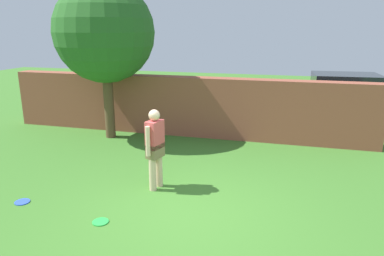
{
  "coord_description": "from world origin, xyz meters",
  "views": [
    {
      "loc": [
        1.49,
        -5.3,
        3.1
      ],
      "look_at": [
        -0.46,
        1.93,
        1.0
      ],
      "focal_mm": 33.18,
      "sensor_mm": 36.0,
      "label": 1
    }
  ],
  "objects": [
    {
      "name": "ground_plane",
      "position": [
        0.0,
        0.0,
        0.0
      ],
      "size": [
        40.0,
        40.0,
        0.0
      ],
      "primitive_type": "plane",
      "color": "#3D7528"
    },
    {
      "name": "person",
      "position": [
        -0.92,
        0.86,
        0.9
      ],
      "size": [
        0.3,
        0.53,
        1.62
      ],
      "rotation": [
        0.0,
        0.0,
        -1.83
      ],
      "color": "beige",
      "rests_on": "ground"
    },
    {
      "name": "frisbee_blue",
      "position": [
        -3.09,
        -0.38,
        0.01
      ],
      "size": [
        0.27,
        0.27,
        0.02
      ],
      "primitive_type": "cylinder",
      "color": "blue",
      "rests_on": "ground"
    },
    {
      "name": "brick_wall",
      "position": [
        -1.5,
        4.65,
        0.87
      ],
      "size": [
        11.01,
        0.5,
        1.75
      ],
      "primitive_type": "cube",
      "color": "brown",
      "rests_on": "ground"
    },
    {
      "name": "frisbee_green",
      "position": [
        -1.34,
        -0.63,
        0.01
      ],
      "size": [
        0.27,
        0.27,
        0.02
      ],
      "primitive_type": "cylinder",
      "color": "green",
      "rests_on": "ground"
    },
    {
      "name": "car",
      "position": [
        3.29,
        6.85,
        0.86
      ],
      "size": [
        4.29,
        2.11,
        1.72
      ],
      "rotation": [
        0.0,
        0.0,
        3.2
      ],
      "color": "#A51111",
      "rests_on": "ground"
    },
    {
      "name": "tree",
      "position": [
        -3.46,
        3.81,
        2.99
      ],
      "size": [
        2.78,
        2.78,
        4.4
      ],
      "color": "brown",
      "rests_on": "ground"
    }
  ]
}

